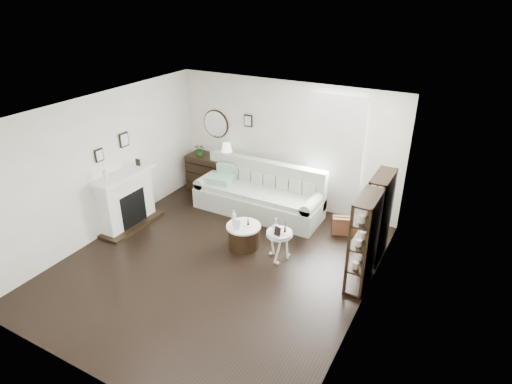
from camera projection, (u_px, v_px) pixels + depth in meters
The scene contains 18 objects.
room at pixel (318, 140), 8.61m from camera, with size 5.50×5.50×5.50m.
fireplace at pixel (127, 201), 8.49m from camera, with size 0.50×1.40×1.84m.
shelf_unit_far at pixel (378, 217), 7.37m from camera, with size 0.30×0.80×1.60m.
shelf_unit_near at pixel (363, 242), 6.66m from camera, with size 0.30×0.80×1.60m.
sofa at pixel (260, 196), 9.10m from camera, with size 2.72×0.94×1.06m.
quilt at pixel (221, 179), 9.26m from camera, with size 0.55×0.45×0.14m, color #289660.
suitcase at pixel (346, 226), 8.32m from camera, with size 0.54×0.18×0.36m, color brown.
dresser at pixel (214, 174), 9.98m from camera, with size 1.27×0.54×0.85m.
table_lamp at pixel (227, 152), 9.55m from camera, with size 0.25×0.25×0.40m, color white, non-canonical shape.
potted_plant at pixel (200, 150), 9.83m from camera, with size 0.25×0.22×0.28m, color #1E5919.
drum_table at pixel (244, 236), 7.91m from camera, with size 0.64×0.64×0.44m.
pedestal_table at pixel (279, 234), 7.42m from camera, with size 0.46×0.46×0.56m.
eiffel_drum at pixel (248, 221), 7.78m from camera, with size 0.10×0.10×0.18m, color black, non-canonical shape.
bottle_drum at pixel (234, 218), 7.76m from camera, with size 0.07×0.07×0.30m, color silver.
card_frame_drum at pixel (237, 225), 7.67m from camera, with size 0.14×0.01×0.18m, color silver.
eiffel_ped at pixel (285, 228), 7.35m from camera, with size 0.10×0.10×0.18m, color black, non-canonical shape.
flask_ped at pixel (276, 224), 7.40m from camera, with size 0.13×0.13×0.23m, color silver, non-canonical shape.
card_frame_ped at pixel (278, 231), 7.26m from camera, with size 0.12×0.01×0.16m, color black.
Camera 1 is at (3.55, -5.10, 4.43)m, focal length 30.00 mm.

